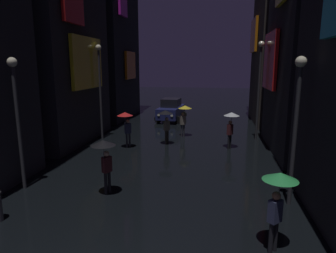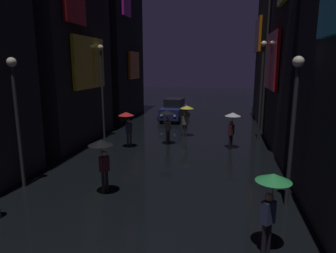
# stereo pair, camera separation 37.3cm
# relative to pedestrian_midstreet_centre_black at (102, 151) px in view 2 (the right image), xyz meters

# --- Properties ---
(building_left_far) EXTENTS (4.25, 7.43, 18.41)m
(building_left_far) POSITION_rel_pedestrian_midstreet_centre_black_xyz_m (-5.89, 16.44, 7.53)
(building_left_far) COLOR black
(building_left_far) RESTS_ON ground
(pedestrian_midstreet_centre_black) EXTENTS (0.90, 0.90, 2.12)m
(pedestrian_midstreet_centre_black) POSITION_rel_pedestrian_midstreet_centre_black_xyz_m (0.00, 0.00, 0.00)
(pedestrian_midstreet_centre_black) COLOR black
(pedestrian_midstreet_centre_black) RESTS_ON ground
(pedestrian_far_right_clear) EXTENTS (0.90, 0.90, 2.12)m
(pedestrian_far_right_clear) POSITION_rel_pedestrian_midstreet_centre_black_xyz_m (4.84, 7.22, 0.00)
(pedestrian_far_right_clear) COLOR black
(pedestrian_far_right_clear) RESTS_ON ground
(pedestrian_near_crossing_red) EXTENTS (0.90, 0.90, 2.12)m
(pedestrian_near_crossing_red) POSITION_rel_pedestrian_midstreet_centre_black_xyz_m (-1.15, 6.38, 0.00)
(pedestrian_near_crossing_red) COLOR #2D2D38
(pedestrian_near_crossing_red) RESTS_ON ground
(pedestrian_midstreet_left_black) EXTENTS (0.90, 0.90, 2.12)m
(pedestrian_midstreet_left_black) POSITION_rel_pedestrian_midstreet_centre_black_xyz_m (1.00, 7.50, 0.00)
(pedestrian_midstreet_left_black) COLOR #38332D
(pedestrian_midstreet_left_black) RESTS_ON ground
(pedestrian_foreground_left_yellow) EXTENTS (0.90, 0.90, 2.12)m
(pedestrian_foreground_left_yellow) POSITION_rel_pedestrian_midstreet_centre_black_xyz_m (1.88, 9.73, 0.00)
(pedestrian_foreground_left_yellow) COLOR #2D2D38
(pedestrian_foreground_left_yellow) RESTS_ON ground
(pedestrian_foreground_right_green) EXTENTS (0.90, 0.90, 2.12)m
(pedestrian_foreground_right_green) POSITION_rel_pedestrian_midstreet_centre_black_xyz_m (5.61, -2.55, 0.00)
(pedestrian_foreground_right_green) COLOR black
(pedestrian_foreground_right_green) RESTS_ON ground
(car_distant) EXTENTS (2.48, 4.26, 1.92)m
(car_distant) POSITION_rel_pedestrian_midstreet_centre_black_xyz_m (0.10, 15.58, -0.74)
(car_distant) COLOR navy
(car_distant) RESTS_ON ground
(streetlamp_right_near) EXTENTS (0.36, 0.36, 5.06)m
(streetlamp_right_near) POSITION_rel_pedestrian_midstreet_centre_black_xyz_m (6.60, 0.28, 1.53)
(streetlamp_right_near) COLOR #2D2D33
(streetlamp_right_near) RESTS_ON ground
(streetlamp_left_near) EXTENTS (0.36, 0.36, 5.06)m
(streetlamp_left_near) POSITION_rel_pedestrian_midstreet_centre_black_xyz_m (-3.40, 0.06, 1.53)
(streetlamp_left_near) COLOR #2D2D33
(streetlamp_left_near) RESTS_ON ground
(streetlamp_left_far) EXTENTS (0.36, 0.36, 6.02)m
(streetlamp_left_far) POSITION_rel_pedestrian_midstreet_centre_black_xyz_m (-3.40, 8.31, 2.05)
(streetlamp_left_far) COLOR #2D2D33
(streetlamp_left_far) RESTS_ON ground
(streetlamp_right_far) EXTENTS (0.36, 0.36, 6.21)m
(streetlamp_right_far) POSITION_rel_pedestrian_midstreet_centre_black_xyz_m (6.60, 9.68, 2.16)
(streetlamp_right_far) COLOR #2D2D33
(streetlamp_right_far) RESTS_ON ground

